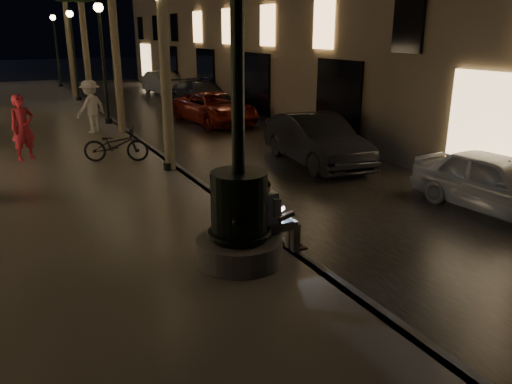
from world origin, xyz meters
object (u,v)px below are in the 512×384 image
fountain_lamppost (239,202)px  seated_man_laptop (273,214)px  car_rear (202,94)px  lamp_curb_b (102,46)px  car_front (497,183)px  lamp_curb_a (162,54)px  car_fifth (165,83)px  pedestrian_white (91,107)px  car_third (215,108)px  bicycle (116,145)px  lamp_curb_d (55,40)px  car_second (316,140)px  lamp_curb_c (73,42)px  pedestrian_red (23,127)px

fountain_lamppost → seated_man_laptop: (0.61, -0.00, -0.31)m
fountain_lamppost → car_rear: 18.73m
lamp_curb_b → car_front: bearing=-68.4°
lamp_curb_a → car_front: (5.50, -5.91, -2.59)m
car_fifth → pedestrian_white: pedestrian_white is taller
car_third → car_rear: 4.74m
bicycle → pedestrian_white: bearing=21.8°
lamp_curb_d → car_second: size_ratio=1.09×
seated_man_laptop → bicycle: bearing=97.3°
lamp_curb_a → car_second: bearing=-9.1°
fountain_lamppost → car_rear: fountain_lamppost is taller
seated_man_laptop → car_third: seated_man_laptop is taller
fountain_lamppost → car_front: 6.23m
car_second → pedestrian_white: bearing=132.4°
fountain_lamppost → bicycle: bearing=92.7°
fountain_lamppost → car_rear: bearing=70.7°
car_second → car_fifth: size_ratio=1.02×
lamp_curb_d → seated_man_laptop: bearing=-90.2°
car_front → car_third: 13.05m
fountain_lamppost → car_fifth: size_ratio=1.21×
car_second → car_third: bearing=95.8°
lamp_curb_a → car_rear: bearing=64.7°
lamp_curb_d → bicycle: 22.63m
lamp_curb_c → car_third: (4.30, -8.92, -2.58)m
seated_man_laptop → car_fifth: size_ratio=0.31×
fountain_lamppost → pedestrian_white: fountain_lamppost is taller
lamp_curb_d → car_front: size_ratio=1.26×
lamp_curb_a → car_fifth: lamp_curb_a is taller
pedestrian_white → bicycle: bearing=55.4°
car_third → car_fifth: size_ratio=1.09×
car_fifth → fountain_lamppost: bearing=-109.9°
lamp_curb_b → car_second: size_ratio=1.09×
fountain_lamppost → car_second: size_ratio=1.18×
seated_man_laptop → car_second: bearing=50.4°
car_second → car_third: (0.00, 7.77, -0.07)m
fountain_lamppost → lamp_curb_d: size_ratio=1.08×
lamp_curb_a → lamp_curb_b: size_ratio=1.00×
lamp_curb_c → pedestrian_red: 13.62m
car_third → bicycle: car_third is taller
lamp_curb_c → car_second: bearing=-75.6°
lamp_curb_d → car_second: bearing=-80.1°
lamp_curb_a → lamp_curb_c: 16.00m
lamp_curb_c → pedestrian_red: size_ratio=2.55×
car_fifth → lamp_curb_d: bearing=127.7°
lamp_curb_c → car_second: size_ratio=1.09×
car_front → car_second: car_second is taller
car_front → lamp_curb_b: bearing=106.7°
car_third → lamp_curb_d: bearing=98.6°
lamp_curb_c → car_fifth: lamp_curb_c is taller
seated_man_laptop → car_front: bearing=0.9°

